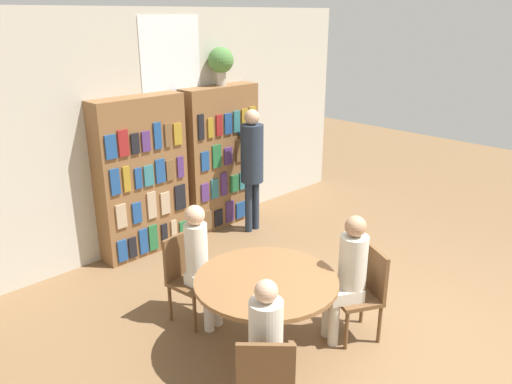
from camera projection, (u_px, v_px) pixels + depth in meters
name	position (u px, v px, depth m)	size (l,w,h in m)	color
ground_plane	(418.00, 348.00, 4.62)	(16.00, 16.00, 0.00)	brown
wall_back	(173.00, 127.00, 6.59)	(6.40, 0.07, 3.00)	beige
bookshelf_left	(142.00, 177.00, 6.21)	(1.18, 0.34, 2.00)	brown
bookshelf_right	(221.00, 157.00, 7.06)	(1.18, 0.34, 2.00)	brown
flower_vase	(221.00, 62.00, 6.65)	(0.34, 0.34, 0.51)	#B7AD9E
reading_table	(266.00, 291.00, 4.35)	(1.26, 1.26, 0.76)	brown
chair_near_camera	(265.00, 382.00, 3.49)	(0.57, 0.57, 0.88)	brown
chair_left_side	(187.00, 273.00, 4.96)	(0.45, 0.45, 0.88)	brown
chair_far_side	(364.00, 289.00, 4.67)	(0.54, 0.54, 0.88)	brown
seated_reader_left	(200.00, 260.00, 4.78)	(0.27, 0.36, 1.24)	silver
seated_reader_right	(348.00, 271.00, 4.54)	(0.40, 0.38, 1.25)	beige
seated_reader_back	(266.00, 343.00, 3.60)	(0.40, 0.40, 1.22)	beige
librarian_standing	(252.00, 158.00, 6.79)	(0.31, 0.58, 1.73)	#232D3D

